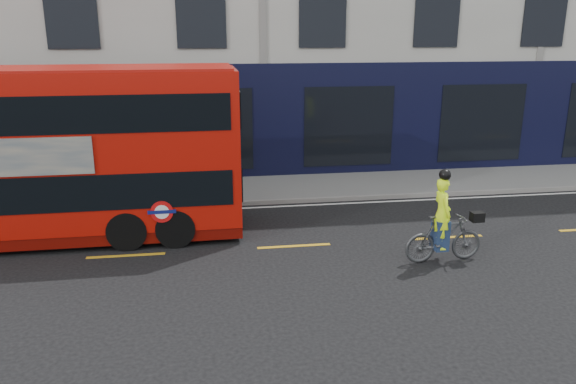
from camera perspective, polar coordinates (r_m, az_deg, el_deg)
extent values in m
plane|color=black|center=(12.45, 1.73, -8.06)|extent=(120.00, 120.00, 0.00)
cube|color=slate|center=(18.48, -1.88, 0.36)|extent=(60.00, 3.00, 0.12)
cube|color=gray|center=(17.05, -1.28, -0.99)|extent=(60.00, 0.12, 0.13)
cube|color=black|center=(19.49, -2.46, 7.04)|extent=(50.00, 0.08, 4.00)
cube|color=silver|center=(16.79, -1.15, -1.49)|extent=(58.00, 0.10, 0.01)
cube|color=#B10F07|center=(15.05, -25.56, 3.89)|extent=(10.51, 2.47, 3.77)
cube|color=#580703|center=(15.56, -24.66, -3.40)|extent=(10.50, 2.42, 0.29)
cube|color=black|center=(15.23, -25.18, 0.83)|extent=(10.09, 2.51, 0.86)
cube|color=black|center=(14.90, -26.02, 7.56)|extent=(10.09, 2.51, 0.86)
cube|color=maroon|center=(14.81, -26.47, 11.08)|extent=(10.29, 2.37, 0.08)
cube|color=black|center=(14.65, -5.03, 1.78)|extent=(0.06, 2.15, 0.86)
cube|color=black|center=(14.30, -5.21, 8.82)|extent=(0.06, 2.15, 0.86)
cylinder|color=red|center=(13.62, -12.70, -1.99)|extent=(0.53, 0.02, 0.53)
cylinder|color=white|center=(13.62, -12.70, -1.99)|extent=(0.34, 0.02, 0.34)
cube|color=#0C1459|center=(13.61, -12.70, -2.00)|extent=(0.67, 0.03, 0.09)
cylinder|color=black|center=(14.91, -11.24, -2.22)|extent=(0.97, 2.44, 0.95)
cylinder|color=black|center=(15.01, -15.60, -2.40)|extent=(0.97, 2.44, 0.95)
imported|color=#434548|center=(13.24, 15.56, -4.56)|extent=(1.86, 0.61, 1.11)
imported|color=#D2FF16|center=(13.00, 15.36, -2.10)|extent=(0.41, 0.61, 1.62)
cube|color=black|center=(13.45, 18.66, -2.40)|extent=(0.29, 0.23, 0.22)
cube|color=navy|center=(13.17, 15.20, -4.20)|extent=(0.32, 0.39, 0.70)
sphere|color=black|center=(12.76, 15.66, 1.69)|extent=(0.26, 0.26, 0.26)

